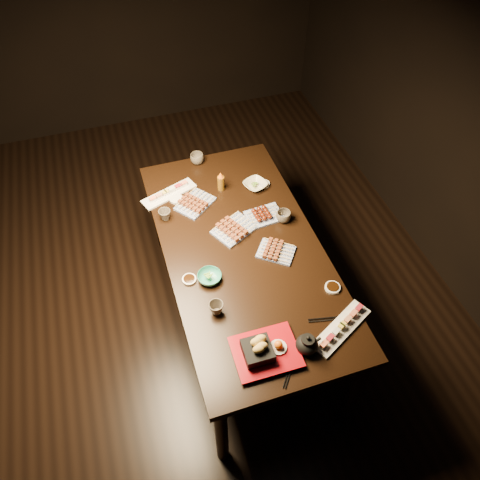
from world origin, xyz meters
name	(u,v)px	position (x,y,z in m)	size (l,w,h in m)	color
ground	(175,321)	(0.00, 0.00, 0.00)	(5.00, 5.00, 0.00)	black
dining_table	(242,286)	(0.46, -0.11, 0.38)	(0.90, 1.80, 0.75)	black
sushi_platter_near	(342,326)	(0.77, -0.78, 0.77)	(0.38, 0.10, 0.05)	white
sushi_platter_far	(169,192)	(0.15, 0.47, 0.77)	(0.37, 0.10, 0.04)	white
yakitori_plate_center	(234,227)	(0.46, 0.04, 0.78)	(0.24, 0.18, 0.06)	#828EB6
yakitori_plate_right	(276,250)	(0.63, -0.20, 0.78)	(0.20, 0.15, 0.05)	#828EB6
yakitori_plate_left	(195,201)	(0.29, 0.33, 0.78)	(0.23, 0.17, 0.06)	#828EB6
tsukune_plate	(265,213)	(0.67, 0.09, 0.78)	(0.22, 0.16, 0.06)	#828EB6
edamame_bowl_green	(209,277)	(0.21, -0.27, 0.77)	(0.13, 0.13, 0.04)	#2D8970
edamame_bowl_cream	(255,185)	(0.70, 0.37, 0.77)	(0.14, 0.14, 0.04)	beige
tempura_tray	(266,348)	(0.35, -0.79, 0.81)	(0.32, 0.26, 0.12)	black
teacup_near_left	(216,308)	(0.19, -0.48, 0.79)	(0.08, 0.08, 0.07)	#4F473C
teacup_mid_right	(283,216)	(0.77, 0.03, 0.79)	(0.09, 0.09, 0.07)	#4F473C
teacup_far_left	(165,215)	(0.08, 0.26, 0.78)	(0.07, 0.07, 0.07)	#4F473C
teacup_far_right	(197,159)	(0.40, 0.73, 0.79)	(0.09, 0.09, 0.07)	#4F473C
teapot	(307,343)	(0.55, -0.82, 0.81)	(0.13, 0.13, 0.11)	black
condiment_bottle	(221,181)	(0.48, 0.42, 0.82)	(0.05, 0.05, 0.14)	brown
sauce_dish_west	(189,279)	(0.11, -0.24, 0.76)	(0.08, 0.08, 0.01)	white
sauce_dish_east	(264,184)	(0.76, 0.37, 0.76)	(0.08, 0.08, 0.01)	white
sauce_dish_se	(333,287)	(0.84, -0.53, 0.76)	(0.08, 0.08, 0.01)	white
sauce_dish_nw	(176,199)	(0.18, 0.41, 0.76)	(0.09, 0.09, 0.02)	white
chopsticks_near	(290,369)	(0.44, -0.90, 0.75)	(0.20, 0.02, 0.01)	black
chopsticks_se	(331,319)	(0.75, -0.71, 0.75)	(0.24, 0.02, 0.01)	black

